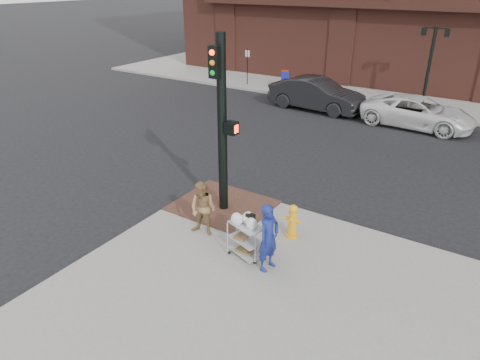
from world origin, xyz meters
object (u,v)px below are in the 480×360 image
Objects in this scene: sedan_dark at (316,94)px; fire_hydrant at (293,221)px; minivan_white at (418,112)px; utility_cart at (246,237)px; woman_blue at (269,238)px; traffic_signal_pole at (222,122)px; pedestrian_tan at (203,209)px; lamp_post at (431,57)px.

sedan_dark is 12.78m from fire_hydrant.
utility_cart is (-1.16, -13.20, -0.01)m from minivan_white.
traffic_signal_pole is at bearing 63.14° from woman_blue.
woman_blue reaches higher than fire_hydrant.
minivan_white is at bearing 84.96° from utility_cart.
woman_blue is at bearing -12.04° from utility_cart.
woman_blue is at bearing -178.96° from minivan_white.
minivan_white is at bearing 71.20° from pedestrian_tan.
minivan_white reaches higher than fire_hydrant.
lamp_post is 15.63m from fire_hydrant.
woman_blue is 1.42× the size of utility_cart.
traffic_signal_pole reaches higher than utility_cart.
minivan_white is 5.31× the size of fire_hydrant.
sedan_dark is 1.00× the size of minivan_white.
sedan_dark reaches higher than fire_hydrant.
minivan_white is (5.14, -0.11, -0.13)m from sedan_dark.
minivan_white is at bearing 6.86° from woman_blue.
traffic_signal_pole is 4.24× the size of utility_cart.
sedan_dark reaches higher than utility_cart.
sedan_dark reaches higher than minivan_white.
fire_hydrant is at bearing -179.81° from minivan_white.
woman_blue is 1.11× the size of pedestrian_tan.
minivan_white is at bearing -87.11° from sedan_dark.
pedestrian_tan is 1.50m from utility_cart.
sedan_dark is at bearing 100.54° from traffic_signal_pole.
pedestrian_tan is at bearing -150.94° from fire_hydrant.
minivan_white is 13.25m from utility_cart.
woman_blue is (0.03, -17.03, -1.63)m from lamp_post.
traffic_signal_pole is at bearing 95.89° from pedestrian_tan.
woman_blue reaches higher than sedan_dark.
sedan_dark is at bearing 27.99° from woman_blue.
sedan_dark is at bearing 106.62° from utility_cart.
traffic_signal_pole is 3.32× the size of pedestrian_tan.
minivan_white is 11.84m from fire_hydrant.
utility_cart is (3.98, -13.31, -0.14)m from sedan_dark.
traffic_signal_pole reaches higher than fire_hydrant.
sedan_dark is 5.14m from minivan_white.
pedestrian_tan is at bearing 88.89° from woman_blue.
traffic_signal_pole reaches higher than pedestrian_tan.
lamp_post reaches higher than minivan_white.
sedan_dark is (-2.17, 11.66, -2.00)m from traffic_signal_pole.
traffic_signal_pole is at bearing 137.51° from utility_cart.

